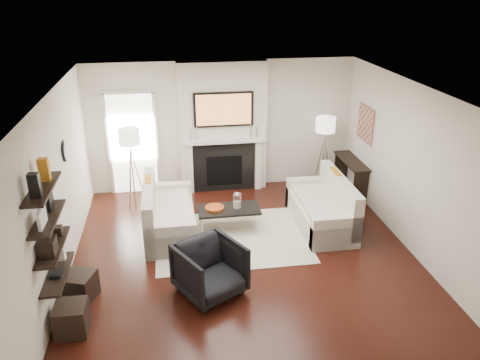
{
  "coord_description": "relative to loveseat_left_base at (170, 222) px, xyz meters",
  "views": [
    {
      "loc": [
        -1.08,
        -6.33,
        4.19
      ],
      "look_at": [
        0.0,
        0.6,
        1.15
      ],
      "focal_mm": 35.0,
      "sensor_mm": 36.0,
      "label": 1
    }
  ],
  "objects": [
    {
      "name": "room_envelope",
      "position": [
        1.18,
        -1.09,
        1.14
      ],
      "size": [
        6.0,
        6.0,
        6.0
      ],
      "color": "black",
      "rests_on": "ground"
    },
    {
      "name": "chimney_breast",
      "position": [
        1.18,
        1.79,
        1.14
      ],
      "size": [
        1.8,
        0.25,
        2.7
      ],
      "primitive_type": "cube",
      "color": "silver",
      "rests_on": "floor"
    },
    {
      "name": "fireplace_surround",
      "position": [
        1.18,
        1.65,
        0.31
      ],
      "size": [
        1.3,
        0.02,
        1.04
      ],
      "primitive_type": "cube",
      "color": "black",
      "rests_on": "floor"
    },
    {
      "name": "firebox",
      "position": [
        1.18,
        1.65,
        0.24
      ],
      "size": [
        0.75,
        0.02,
        0.65
      ],
      "primitive_type": "cube",
      "color": "black",
      "rests_on": "floor"
    },
    {
      "name": "mantel_pilaster_l",
      "position": [
        0.46,
        1.62,
        0.34
      ],
      "size": [
        0.12,
        0.08,
        1.1
      ],
      "primitive_type": "cube",
      "color": "white",
      "rests_on": "floor"
    },
    {
      "name": "mantel_pilaster_r",
      "position": [
        1.9,
        1.62,
        0.34
      ],
      "size": [
        0.12,
        0.08,
        1.1
      ],
      "primitive_type": "cube",
      "color": "white",
      "rests_on": "floor"
    },
    {
      "name": "mantel_shelf",
      "position": [
        1.18,
        1.6,
        0.91
      ],
      "size": [
        1.7,
        0.18,
        0.07
      ],
      "primitive_type": "cube",
      "color": "white",
      "rests_on": "chimney_breast"
    },
    {
      "name": "tv_body",
      "position": [
        1.18,
        1.63,
        1.57
      ],
      "size": [
        1.2,
        0.06,
        0.7
      ],
      "primitive_type": "cube",
      "color": "black",
      "rests_on": "chimney_breast"
    },
    {
      "name": "tv_screen",
      "position": [
        1.18,
        1.6,
        1.57
      ],
      "size": [
        1.1,
        0.0,
        0.62
      ],
      "primitive_type": "cube",
      "color": "#BF723F",
      "rests_on": "tv_body"
    },
    {
      "name": "candlestick_l_tall",
      "position": [
        0.63,
        1.61,
        1.09
      ],
      "size": [
        0.04,
        0.04,
        0.3
      ],
      "primitive_type": "cylinder",
      "color": "silver",
      "rests_on": "mantel_shelf"
    },
    {
      "name": "candlestick_l_short",
      "position": [
        0.5,
        1.61,
        1.06
      ],
      "size": [
        0.04,
        0.04,
        0.24
      ],
      "primitive_type": "cylinder",
      "color": "silver",
      "rests_on": "mantel_shelf"
    },
    {
      "name": "candlestick_r_tall",
      "position": [
        1.73,
        1.61,
        1.09
      ],
      "size": [
        0.04,
        0.04,
        0.3
      ],
      "primitive_type": "cylinder",
      "color": "silver",
      "rests_on": "mantel_shelf"
    },
    {
      "name": "candlestick_r_short",
      "position": [
        1.86,
        1.61,
        1.06
      ],
      "size": [
        0.04,
        0.04,
        0.24
      ],
      "primitive_type": "cylinder",
      "color": "silver",
      "rests_on": "mantel_shelf"
    },
    {
      "name": "hallway_panel",
      "position": [
        -0.67,
        1.89,
        0.84
      ],
      "size": [
        0.9,
        0.02,
        2.1
      ],
      "primitive_type": "cube",
      "color": "white",
      "rests_on": "floor"
    },
    {
      "name": "door_trim_l",
      "position": [
        -1.15,
        1.87,
        0.84
      ],
      "size": [
        0.06,
        0.06,
        2.16
      ],
      "primitive_type": "cube",
      "color": "white",
      "rests_on": "floor"
    },
    {
      "name": "door_trim_r",
      "position": [
        -0.19,
        1.87,
        0.84
      ],
      "size": [
        0.06,
        0.06,
        2.16
      ],
      "primitive_type": "cube",
      "color": "white",
      "rests_on": "floor"
    },
    {
      "name": "door_trim_top",
      "position": [
        -0.67,
        1.87,
        1.92
      ],
      "size": [
        1.02,
        0.06,
        0.06
      ],
      "primitive_type": "cube",
      "color": "white",
      "rests_on": "wall_back"
    },
    {
      "name": "rug",
      "position": [
        1.04,
        -0.39,
        -0.2
      ],
      "size": [
        2.6,
        2.0,
        0.01
      ],
      "primitive_type": "cube",
      "color": "beige",
      "rests_on": "floor"
    },
    {
      "name": "loveseat_left_base",
      "position": [
        0.0,
        0.0,
        0.0
      ],
      "size": [
        0.85,
        1.8,
        0.42
      ],
      "primitive_type": "cube",
      "color": "beige",
      "rests_on": "floor"
    },
    {
      "name": "loveseat_left_back",
      "position": [
        -0.33,
        0.0,
        0.32
      ],
      "size": [
        0.18,
        1.8,
        0.8
      ],
      "primitive_type": "cube",
      "color": "beige",
      "rests_on": "floor"
    },
    {
      "name": "loveseat_left_arm_n",
      "position": [
        0.0,
        -0.81,
        0.09
      ],
      "size": [
        0.85,
        0.18,
        0.6
      ],
      "primitive_type": "cube",
      "color": "beige",
      "rests_on": "floor"
    },
    {
      "name": "loveseat_left_arm_s",
      "position": [
        0.0,
        0.81,
        0.09
      ],
      "size": [
        0.85,
        0.18,
        0.6
      ],
      "primitive_type": "cube",
      "color": "beige",
      "rests_on": "floor"
    },
    {
      "name": "loveseat_left_cushion",
      "position": [
        0.05,
        0.0,
        0.26
      ],
      "size": [
        0.63,
        1.44,
        0.1
      ],
      "primitive_type": "cube",
      "color": "beige",
      "rests_on": "loveseat_left_base"
    },
    {
      "name": "pillow_left_orange",
      "position": [
        -0.33,
        0.3,
        0.52
      ],
      "size": [
        0.1,
        0.42,
        0.42
      ],
      "primitive_type": "cube",
      "color": "#B67016",
      "rests_on": "loveseat_left_cushion"
    },
    {
      "name": "pillow_left_charcoal",
      "position": [
        -0.33,
        -0.3,
        0.51
      ],
      "size": [
        0.1,
        0.4,
        0.4
      ],
      "primitive_type": "cube",
      "color": "black",
      "rests_on": "loveseat_left_cushion"
    },
    {
      "name": "loveseat_right_base",
      "position": [
        2.72,
        -0.16,
        0.0
      ],
      "size": [
        0.85,
        1.8,
        0.42
      ],
      "primitive_type": "cube",
      "color": "beige",
      "rests_on": "floor"
    },
    {
      "name": "loveseat_right_back",
      "position": [
        3.05,
        -0.16,
        0.32
      ],
      "size": [
        0.18,
        1.8,
        0.8
      ],
      "primitive_type": "cube",
      "color": "beige",
      "rests_on": "floor"
    },
    {
      "name": "loveseat_right_arm_n",
      "position": [
        2.72,
        -0.97,
        0.09
      ],
      "size": [
        0.85,
        0.18,
        0.6
      ],
      "primitive_type": "cube",
      "color": "beige",
      "rests_on": "floor"
    },
    {
      "name": "loveseat_right_arm_s",
      "position": [
        2.72,
        0.65,
        0.09
      ],
      "size": [
        0.85,
        0.18,
        0.6
      ],
      "primitive_type": "cube",
      "color": "beige",
      "rests_on": "floor"
    },
    {
      "name": "loveseat_right_cushion",
      "position": [
        2.67,
        -0.16,
        0.26
      ],
      "size": [
        0.63,
        1.44,
        0.1
      ],
      "primitive_type": "cube",
      "color": "beige",
      "rests_on": "loveseat_right_base"
    },
    {
      "name": "pillow_right_orange",
      "position": [
        3.05,
        0.14,
        0.52
      ],
      "size": [
        0.1,
        0.42,
        0.42
      ],
      "primitive_type": "cube",
      "color": "#B67016",
      "rests_on": "loveseat_right_cushion"
    },
    {
      "name": "pillow_right_charcoal",
      "position": [
        3.05,
        -0.46,
        0.51
      ],
      "size": [
        0.1,
        0.4,
        0.4
      ],
      "primitive_type": "cube",
      "color": "black",
      "rests_on": "loveseat_right_cushion"
    },
    {
      "name": "coffee_table",
      "position": [
        1.04,
        -0.05,
        0.19
      ],
      "size": [
        1.1,
        0.55,
        0.04
      ],
      "primitive_type": "cube",
      "color": "black",
      "rests_on": "floor"
    },
    {
      "name": "coffee_leg_nw",
      "position": [
        0.54,
        -0.27,
        -0.02
      ],
      "size": [
        0.02,
        0.02,
        0.38
      ],
      "primitive_type": "cylinder",
      "color": "silver",
      "rests_on": "floor"
    },
    {
      "name": "coffee_leg_ne",
      "position": [
        1.54,
        -0.27,
        -0.02
      ],
      "size": [
        0.02,
        0.02,
        0.38
      ],
      "primitive_type": "cylinder",
      "color": "silver",
      "rests_on": "floor"
    },
    {
      "name": "coffee_leg_sw",
      "position": [
        0.54,
        0.17,
        -0.02
      ],
      "size": [
        0.02,
        0.02,
        0.38
      ],
      "primitive_type": "cylinder",
      "color": "silver",
      "rests_on": "floor"
    },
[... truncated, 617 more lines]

